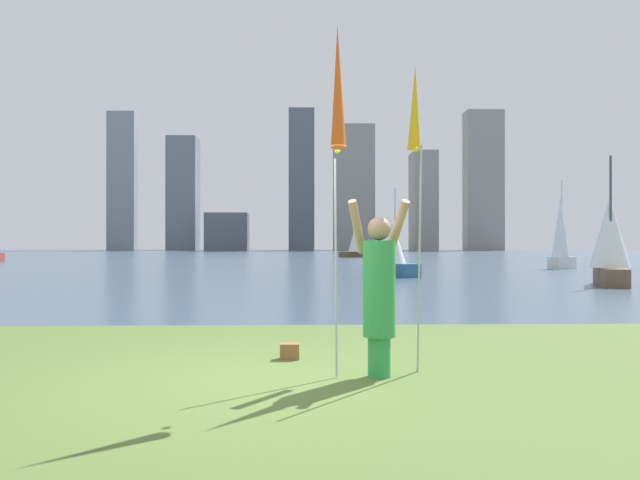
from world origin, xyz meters
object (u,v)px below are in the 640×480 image
sailboat_0 (393,251)px  sailboat_1 (561,235)px  kite_flag_left (338,93)px  sailboat_2 (355,241)px  person (379,289)px  bag (290,351)px  sailboat_4 (610,242)px  kite_flag_right (415,116)px

sailboat_0 → sailboat_1: (10.68, 7.55, 0.81)m
kite_flag_left → sailboat_2: (4.82, 54.16, -1.41)m
person → kite_flag_left: 2.18m
sailboat_1 → sailboat_2: size_ratio=0.96×
sailboat_1 → sailboat_2: sailboat_2 is taller
bag → sailboat_4: sailboat_4 is taller
person → sailboat_1: bearing=78.9°
person → sailboat_2: sailboat_2 is taller
kite_flag_right → sailboat_2: (3.87, 53.47, -1.31)m
person → bag: person is taller
kite_flag_right → bag: kite_flag_right is taller
person → sailboat_2: size_ratio=0.37×
kite_flag_right → sailboat_1: (13.32, 26.97, -1.05)m
person → sailboat_0: bearing=96.7°
bag → sailboat_0: size_ratio=0.06×
kite_flag_left → sailboat_1: 31.15m
kite_flag_left → sailboat_4: bearing=54.4°
person → sailboat_4: bearing=70.8°
bag → sailboat_4: bearing=50.3°
person → kite_flag_right: (0.47, 0.39, 2.01)m
sailboat_4 → sailboat_1: bearing=73.3°
person → kite_flag_right: kite_flag_right is taller
kite_flag_left → sailboat_2: 54.39m
bag → sailboat_2: size_ratio=0.05×
kite_flag_left → sailboat_1: (14.27, 27.66, -1.15)m
kite_flag_left → kite_flag_right: 1.18m
bag → sailboat_2: sailboat_2 is taller
kite_flag_right → sailboat_0: 19.69m
kite_flag_right → kite_flag_left: bearing=-144.0°
person → sailboat_4: size_ratio=0.44×
bag → sailboat_1: size_ratio=0.05×
sailboat_2 → sailboat_4: bearing=-82.2°
kite_flag_left → sailboat_0: sailboat_0 is taller
kite_flag_right → sailboat_4: size_ratio=0.80×
bag → sailboat_0: sailboat_0 is taller
kite_flag_left → bag: 3.31m
sailboat_2 → sailboat_0: bearing=-92.1°
person → sailboat_0: size_ratio=0.51×
kite_flag_left → sailboat_0: bearing=79.9°
kite_flag_right → sailboat_2: size_ratio=0.67×
kite_flag_left → sailboat_4: size_ratio=0.85×
person → bag: bearing=149.8°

